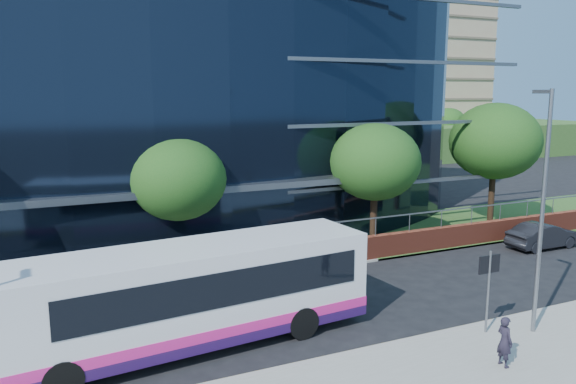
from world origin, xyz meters
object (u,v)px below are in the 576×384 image
street_sign (489,274)px  parked_car (544,236)px  tree_dist_e (349,124)px  pedestrian (505,341)px  tree_dist_f (449,122)px  tree_far_c (375,162)px  tree_far_d (495,141)px  streetlight_east (542,205)px  tree_far_b (178,180)px  city_bus (190,295)px

street_sign → parked_car: bearing=33.1°
street_sign → tree_dist_e: size_ratio=0.43×
tree_dist_e → pedestrian: 48.41m
street_sign → tree_dist_f: size_ratio=0.46×
tree_far_c → tree_far_d: 9.08m
pedestrian → tree_far_d: bearing=-40.3°
streetlight_east → street_sign: bearing=158.6°
tree_far_d → street_sign: bearing=-134.8°
tree_far_d → parked_car: (-0.87, -4.65, -4.52)m
pedestrian → tree_dist_e: bearing=-22.6°
tree_dist_f → parked_car: tree_dist_f is taller
tree_far_b → tree_far_d: bearing=1.5°
tree_dist_e → streetlight_east: bearing=-113.1°
street_sign → tree_dist_e: bearing=64.9°
tree_far_b → city_bus: bearing=-101.7°
tree_far_d → pedestrian: 19.12m
tree_far_c → streetlight_east: streetlight_east is taller
tree_far_c → tree_dist_e: size_ratio=1.00×
pedestrian → tree_far_b: bearing=28.4°
tree_dist_f → parked_car: 44.43m
tree_far_d → city_bus: tree_far_d is taller
tree_far_b → tree_dist_e: (27.00, 30.50, 0.33)m
street_sign → tree_dist_e: (19.50, 41.59, 2.39)m
tree_far_c → tree_dist_f: tree_far_c is taller
tree_far_b → city_bus: 8.29m
tree_far_c → parked_car: (8.13, -3.65, -3.87)m
tree_dist_e → pedestrian: (-20.75, -43.59, -3.63)m
parked_car → city_bus: bearing=100.6°
city_bus → parked_car: (19.73, 3.60, -1.07)m
tree_dist_e → city_bus: (-28.61, -38.25, -2.80)m
parked_car → tree_far_d: bearing=-10.4°
tree_dist_f → city_bus: bearing=-137.9°
tree_dist_e → city_bus: size_ratio=0.53×
tree_dist_e → parked_car: bearing=-104.4°
tree_far_c → tree_dist_e: (17.00, 31.00, 0.00)m
tree_dist_f → tree_far_d: bearing=-126.9°
tree_far_c → tree_far_d: tree_far_d is taller
tree_far_b → tree_dist_e: 40.74m
tree_far_d → tree_dist_f: 40.01m
pedestrian → tree_dist_f: bearing=-36.0°
tree_far_b → pedestrian: tree_far_b is taller
tree_far_c → parked_car: tree_far_c is taller
street_sign → streetlight_east: size_ratio=0.35×
tree_far_c → streetlight_east: size_ratio=0.81×
tree_far_b → tree_far_c: tree_far_c is taller
streetlight_east → city_bus: (-10.61, 3.92, -2.70)m
tree_far_d → tree_far_c: bearing=-173.7°
street_sign → tree_far_d: 16.61m
street_sign → tree_far_d: bearing=45.2°
tree_dist_f → city_bus: (-44.61, -40.25, -2.47)m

